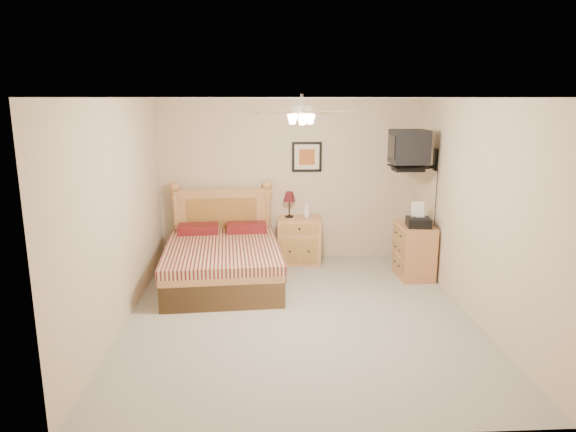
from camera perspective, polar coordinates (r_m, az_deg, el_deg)
name	(u,v)px	position (r m, az deg, el deg)	size (l,w,h in m)	color
floor	(299,315)	(6.17, 1.25, -10.91)	(4.50, 4.50, 0.00)	gray
ceiling	(300,98)	(5.65, 1.37, 12.98)	(4.00, 4.50, 0.04)	white
wall_back	(289,181)	(7.99, 0.14, 3.96)	(4.00, 0.04, 2.50)	beige
wall_front	(323,280)	(3.63, 3.90, -7.14)	(4.00, 0.04, 2.50)	beige
wall_left	(120,213)	(5.98, -18.17, 0.27)	(0.04, 4.50, 2.50)	beige
wall_right	(473,210)	(6.25, 19.91, 0.67)	(0.04, 4.50, 2.50)	beige
bed	(222,238)	(7.02, -7.33, -2.49)	(1.51, 1.98, 1.28)	tan
nightstand	(299,240)	(7.95, 1.27, -2.70)	(0.65, 0.49, 0.71)	#B87846
table_lamp	(289,204)	(7.88, 0.15, 1.30)	(0.22, 0.22, 0.40)	#501117
lotion_bottle	(307,209)	(7.89, 2.11, 0.81)	(0.10, 0.10, 0.26)	white
framed_picture	(307,157)	(7.94, 2.11, 6.58)	(0.46, 0.04, 0.46)	black
dresser	(414,251)	(7.52, 13.84, -3.77)	(0.45, 0.65, 0.76)	#A16941
fax_machine	(419,215)	(7.28, 14.34, 0.11)	(0.31, 0.33, 0.33)	black
magazine_lower	(410,220)	(7.62, 13.44, -0.47)	(0.21, 0.28, 0.03)	beige
magazine_upper	(411,218)	(7.64, 13.49, -0.25)	(0.19, 0.26, 0.02)	gray
wall_tv	(420,150)	(7.33, 14.43, 7.16)	(0.56, 0.46, 0.58)	black
ceiling_fan	(302,112)	(5.45, 1.52, 11.51)	(1.14, 1.14, 0.28)	silver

